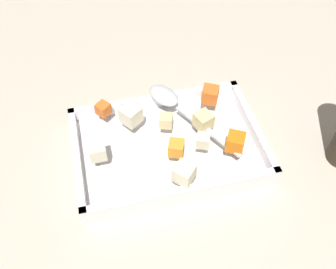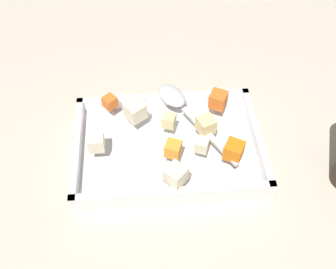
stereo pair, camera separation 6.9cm
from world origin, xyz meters
The scene contains 13 objects.
ground_plane centered at (0.00, 0.00, 0.00)m, with size 4.00×4.00×0.00m, color #BCB29E.
baking_dish centered at (-0.01, -0.02, 0.01)m, with size 0.34×0.23×0.04m.
carrot_chunk_under_handle centered at (0.09, 0.05, 0.06)m, with size 0.03×0.03×0.03m, color orange.
carrot_chunk_corner_se centered at (0.09, -0.07, 0.06)m, with size 0.03×0.03×0.03m, color orange.
carrot_chunk_mid_left centered at (-0.01, -0.05, 0.05)m, with size 0.03×0.03×0.03m, color orange.
carrot_chunk_far_right centered at (-0.12, 0.07, 0.05)m, with size 0.02×0.02×0.02m, color orange.
potato_chunk_heap_top centered at (0.04, -0.05, 0.05)m, with size 0.02×0.02×0.02m, color beige.
potato_chunk_corner_nw centered at (0.05, -0.01, 0.06)m, with size 0.03×0.03×0.03m, color #E0CC89.
potato_chunk_heap_side centered at (-0.07, 0.04, 0.06)m, with size 0.03×0.03×0.03m, color beige.
potato_chunk_near_left centered at (-0.14, -0.03, 0.06)m, with size 0.03×0.03×0.03m, color beige.
potato_chunk_corner_sw centered at (-0.01, -0.11, 0.06)m, with size 0.03×0.03×0.03m, color beige.
potato_chunk_front_center centered at (-0.01, 0.01, 0.05)m, with size 0.02×0.02×0.02m, color #E0CC89.
serving_spoon centered at (0.01, 0.06, 0.05)m, with size 0.13×0.21×0.02m.
Camera 2 is at (-0.05, -0.46, 0.58)m, focal length 42.51 mm.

